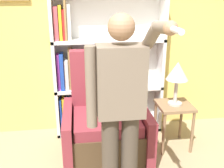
{
  "coord_description": "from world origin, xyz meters",
  "views": [
    {
      "loc": [
        -0.26,
        -1.53,
        1.88
      ],
      "look_at": [
        0.05,
        0.81,
        1.07
      ],
      "focal_mm": 42.0,
      "sensor_mm": 36.0,
      "label": 1
    }
  ],
  "objects_px": {
    "armchair": "(105,126)",
    "side_table": "(174,112)",
    "person_standing": "(120,107)",
    "table_lamp": "(177,73)",
    "bookcase": "(97,68)"
  },
  "relations": [
    {
      "from": "armchair",
      "to": "side_table",
      "type": "xyz_separation_m",
      "value": [
        0.88,
        0.07,
        0.09
      ]
    },
    {
      "from": "person_standing",
      "to": "side_table",
      "type": "xyz_separation_m",
      "value": [
        0.84,
        0.9,
        -0.52
      ]
    },
    {
      "from": "armchair",
      "to": "side_table",
      "type": "relative_size",
      "value": 2.13
    },
    {
      "from": "side_table",
      "to": "table_lamp",
      "type": "distance_m",
      "value": 0.51
    },
    {
      "from": "person_standing",
      "to": "bookcase",
      "type": "bearing_deg",
      "value": 93.13
    },
    {
      "from": "table_lamp",
      "to": "person_standing",
      "type": "bearing_deg",
      "value": -133.1
    },
    {
      "from": "bookcase",
      "to": "armchair",
      "type": "relative_size",
      "value": 1.57
    },
    {
      "from": "bookcase",
      "to": "person_standing",
      "type": "distance_m",
      "value": 1.44
    },
    {
      "from": "person_standing",
      "to": "side_table",
      "type": "distance_m",
      "value": 1.33
    },
    {
      "from": "bookcase",
      "to": "side_table",
      "type": "bearing_deg",
      "value": -30.69
    },
    {
      "from": "armchair",
      "to": "person_standing",
      "type": "xyz_separation_m",
      "value": [
        0.04,
        -0.82,
        0.61
      ]
    },
    {
      "from": "bookcase",
      "to": "table_lamp",
      "type": "bearing_deg",
      "value": -30.69
    },
    {
      "from": "bookcase",
      "to": "side_table",
      "type": "relative_size",
      "value": 3.34
    },
    {
      "from": "person_standing",
      "to": "table_lamp",
      "type": "bearing_deg",
      "value": 46.9
    },
    {
      "from": "bookcase",
      "to": "armchair",
      "type": "xyz_separation_m",
      "value": [
        0.04,
        -0.62,
        -0.56
      ]
    }
  ]
}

